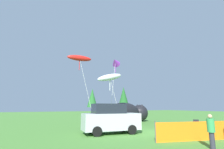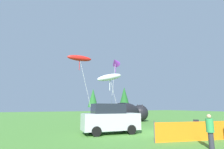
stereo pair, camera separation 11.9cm
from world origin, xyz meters
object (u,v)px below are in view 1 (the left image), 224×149
parked_car (111,119)px  kite_purple_delta (115,62)px  spectator_in_green_shirt (211,130)px  kite_white_ghost (110,77)px  inflatable_cat (127,113)px  folding_chair (196,124)px  kite_red_lizard (80,58)px

parked_car → kite_purple_delta: bearing=64.9°
spectator_in_green_shirt → kite_white_ghost: bearing=94.9°
inflatable_cat → kite_purple_delta: bearing=-171.5°
parked_car → kite_purple_delta: (3.34, 5.50, 6.00)m
folding_chair → kite_purple_delta: 10.35m
parked_car → kite_white_ghost: kite_white_ghost is taller
folding_chair → kite_red_lizard: size_ratio=0.11×
spectator_in_green_shirt → kite_purple_delta: size_ratio=0.21×
inflatable_cat → kite_purple_delta: kite_purple_delta is taller
folding_chair → kite_white_ghost: (-6.34, 4.19, 4.25)m
folding_chair → inflatable_cat: size_ratio=0.12×
folding_chair → kite_purple_delta: kite_purple_delta is taller
spectator_in_green_shirt → kite_red_lizard: (-3.09, 12.07, 6.16)m
parked_car → spectator_in_green_shirt: (2.23, -6.33, -0.19)m
kite_purple_delta → parked_car: bearing=-121.2°
folding_chair → kite_purple_delta: bearing=74.2°
inflatable_cat → kite_white_ghost: kite_white_ghost is taller
inflatable_cat → kite_white_ghost: 6.78m
spectator_in_green_shirt → kite_purple_delta: bearing=84.7°
kite_purple_delta → spectator_in_green_shirt: bearing=-95.3°
inflatable_cat → spectator_in_green_shirt: (-3.49, -13.16, -0.24)m
kite_white_ghost → inflatable_cat: bearing=41.5°
parked_car → folding_chair: 7.89m
folding_chair → kite_white_ghost: bearing=97.0°
inflatable_cat → kite_purple_delta: 6.54m
kite_red_lizard → kite_purple_delta: bearing=-3.3°
spectator_in_green_shirt → kite_white_ghost: kite_white_ghost is taller
spectator_in_green_shirt → kite_red_lizard: bearing=104.4°
inflatable_cat → spectator_in_green_shirt: bearing=-125.6°
kite_red_lizard → kite_purple_delta: kite_purple_delta is taller
spectator_in_green_shirt → folding_chair: bearing=43.0°
folding_chair → kite_white_ghost: size_ratio=0.16×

